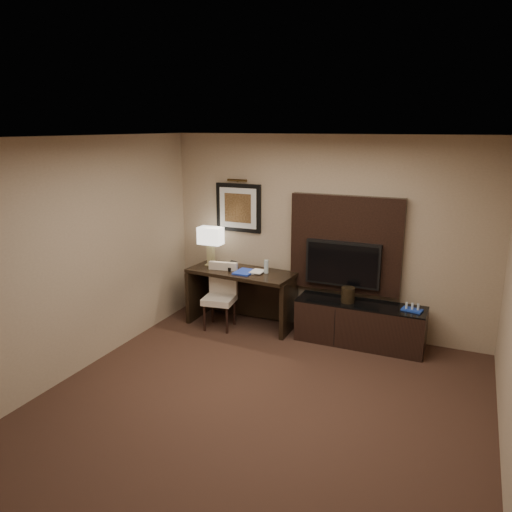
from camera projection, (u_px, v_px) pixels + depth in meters
The scene contains 19 objects.
floor at pixel (250, 418), 4.94m from camera, with size 4.50×5.00×0.01m, color #351F18.
ceiling at pixel (249, 138), 4.25m from camera, with size 4.50×5.00×0.01m, color silver.
wall_back at pixel (325, 235), 6.81m from camera, with size 4.50×0.01×2.70m, color tan.
wall_front at pixel (34, 439), 2.38m from camera, with size 4.50×0.01×2.70m, color tan.
wall_left at pixel (63, 262), 5.47m from camera, with size 0.01×5.00×2.70m, color tan.
desk at pixel (241, 298), 7.17m from camera, with size 1.51×0.65×0.81m, color black.
credenza at pixel (360, 324), 6.54m from camera, with size 1.66×0.46×0.57m, color black.
tv_wall_panel at pixel (345, 244), 6.66m from camera, with size 1.50×0.12×1.30m, color black.
tv at pixel (343, 264), 6.64m from camera, with size 1.00×0.08×0.60m, color black.
artwork at pixel (239, 208), 7.22m from camera, with size 0.70×0.04×0.70m, color black.
picture_light at pixel (237, 180), 7.09m from camera, with size 0.04×0.04×0.30m, color #402D14.
desk_chair at pixel (219, 299), 7.04m from camera, with size 0.42×0.48×0.87m, color beige, non-canonical shape.
table_lamp at pixel (211, 248), 7.29m from camera, with size 0.32×0.18×0.52m, color tan, non-canonical shape.
desk_phone at pixel (230, 266), 7.14m from camera, with size 0.19×0.17×0.09m, color black, non-canonical shape.
blue_folder at pixel (245, 272), 6.97m from camera, with size 0.24×0.32×0.02m, color #1B37B5.
book at pixel (251, 264), 6.98m from camera, with size 0.18×0.02×0.24m, color beige.
water_bottle at pixel (266, 267), 6.93m from camera, with size 0.06×0.06×0.19m, color silver.
ice_bucket at pixel (348, 295), 6.48m from camera, with size 0.18×0.18×0.20m, color black.
minibar_tray at pixel (412, 307), 6.19m from camera, with size 0.25×0.15×0.09m, color #1A3AAA, non-canonical shape.
Camera 1 is at (1.81, -3.98, 2.80)m, focal length 35.00 mm.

